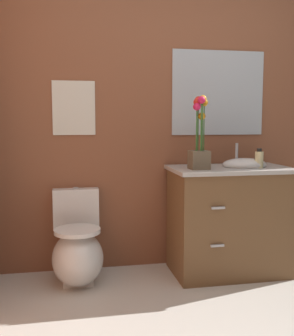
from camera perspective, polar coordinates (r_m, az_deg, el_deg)
The scene contains 7 objects.
wall_back at distance 3.53m, azimuth 7.15°, elevation 7.04°, with size 4.72×0.05×2.50m, color brown.
toilet at distance 3.20m, azimuth -9.61°, elevation -11.24°, with size 0.38×0.59×0.69m.
vanity_cabinet at distance 3.37m, azimuth 11.35°, elevation -6.91°, with size 0.94×0.56×1.03m.
flower_vase at distance 3.11m, azimuth 7.27°, elevation 3.78°, with size 0.14×0.14×0.55m.
soap_bottle at distance 3.30m, azimuth 15.28°, elevation 1.19°, with size 0.07×0.07×0.15m.
wall_poster at distance 3.32m, azimuth -10.11°, elevation 8.19°, with size 0.33×0.01×0.42m, color silver.
wall_mirror at distance 3.56m, azimuth 9.84°, elevation 10.21°, with size 0.80×0.01×0.70m, color #B2BCC6.
Camera 1 is at (-0.91, -1.78, 1.22)m, focal length 43.97 mm.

